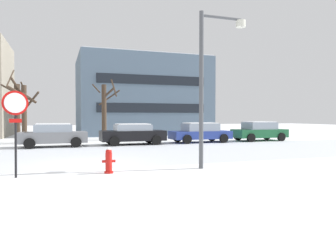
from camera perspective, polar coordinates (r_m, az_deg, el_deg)
ground_plane at (r=12.82m, az=-14.69°, el=-6.84°), size 120.00×120.00×0.00m
road_surface at (r=16.09m, az=-15.54°, el=-5.10°), size 80.00×8.62×0.00m
stop_sign at (r=10.95m, az=-25.55°, el=1.52°), size 0.75×0.20×2.69m
fire_hydrant at (r=10.90m, az=-10.51°, el=-6.04°), size 0.44×0.30×0.85m
street_lamp at (r=11.91m, az=7.46°, el=9.38°), size 1.88×0.36×5.67m
parked_car_gray at (r=21.12m, az=-19.77°, el=-1.51°), size 4.04×2.04×1.46m
parked_car_black at (r=21.69m, az=-6.30°, el=-1.38°), size 4.32×2.04×1.41m
parked_car_blue at (r=23.45m, az=5.76°, el=-1.13°), size 4.42×2.10×1.45m
parked_car_green at (r=25.95m, az=15.97°, el=-0.86°), size 4.22×2.05×1.50m
tree_far_mid at (r=25.13m, az=-25.24°, el=2.78°), size 2.36×2.35×4.65m
tree_far_right at (r=25.98m, az=-11.20°, el=2.94°), size 2.25×2.47×4.76m
tree_far_left at (r=24.34m, az=-24.22°, el=2.29°), size 2.07×1.80×5.22m
building_far_right at (r=35.81m, az=-4.88°, el=5.27°), size 13.47×9.83×8.25m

